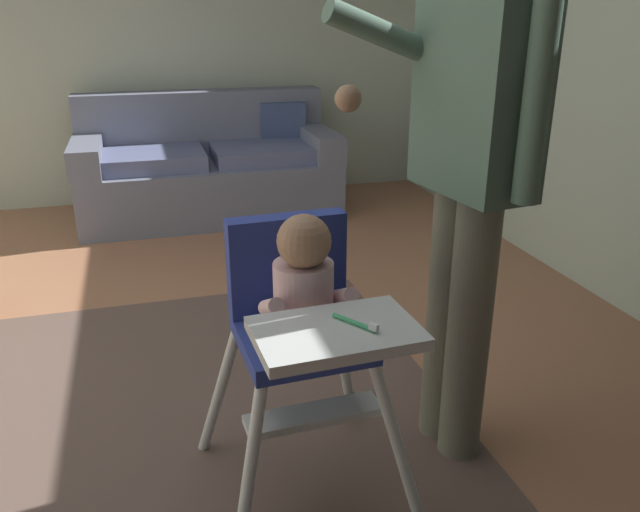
% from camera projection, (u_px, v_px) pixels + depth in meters
% --- Properties ---
extents(ground, '(6.23, 7.03, 0.10)m').
position_uv_depth(ground, '(154.00, 386.00, 2.67)').
color(ground, '#A76D4D').
extents(wall_far, '(5.43, 0.06, 2.55)m').
position_uv_depth(wall_far, '(122.00, 31.00, 4.64)').
color(wall_far, '#B4BEAB').
rests_on(wall_far, ground).
extents(wall_right, '(0.06, 6.03, 2.55)m').
position_uv_depth(wall_right, '(627.00, 42.00, 3.05)').
color(wall_right, '#B1C2AE').
rests_on(wall_right, ground).
extents(area_rug, '(2.25, 2.39, 0.01)m').
position_uv_depth(area_rug, '(151.00, 446.00, 2.22)').
color(area_rug, brown).
rests_on(area_rug, ground).
extents(couch, '(1.83, 0.86, 0.86)m').
position_uv_depth(couch, '(209.00, 169.00, 4.65)').
color(couch, slate).
rests_on(couch, ground).
extents(high_chair, '(0.63, 0.75, 0.92)m').
position_uv_depth(high_chair, '(302.00, 310.00, 1.82)').
color(high_chair, silver).
rests_on(high_chair, ground).
extents(adult_standing, '(0.56, 0.50, 1.67)m').
position_uv_depth(adult_standing, '(469.00, 180.00, 1.91)').
color(adult_standing, '#666554').
rests_on(adult_standing, ground).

